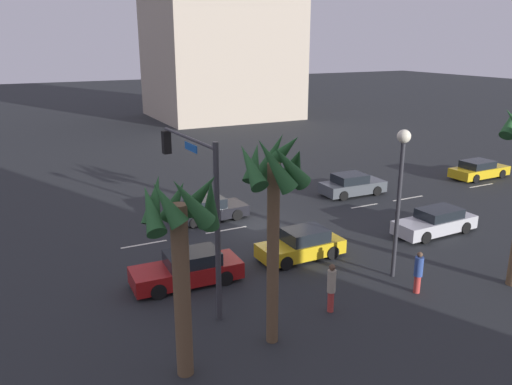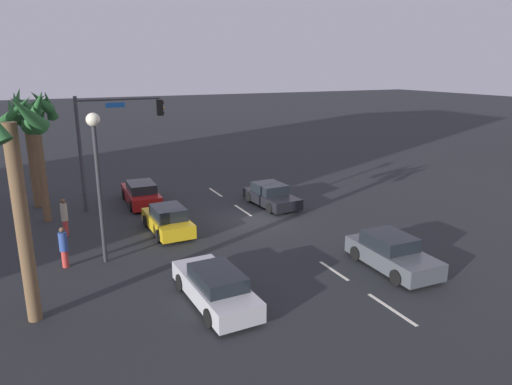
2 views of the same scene
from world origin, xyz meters
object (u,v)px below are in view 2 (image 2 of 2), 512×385
object	(u,v)px
car_0	(215,287)
pedestrian_1	(64,246)
traffic_signal	(109,133)
palm_tree_2	(29,129)
car_4	(271,196)
car_5	(168,220)
pedestrian_0	(65,216)
car_1	(141,194)
streetlamp	(97,161)
palm_tree_0	(14,156)
car_2	(392,253)
palm_tree_1	(34,119)

from	to	relation	value
car_0	pedestrian_1	xyz separation A→B (m)	(5.65, 4.64, 0.32)
car_0	traffic_signal	bearing A→B (deg)	5.40
palm_tree_2	car_4	bearing A→B (deg)	-114.33
car_5	pedestrian_1	distance (m)	5.62
car_4	pedestrian_0	xyz separation A→B (m)	(-0.29, 11.72, 0.43)
palm_tree_2	car_1	bearing A→B (deg)	-109.73
streetlamp	palm_tree_0	distance (m)	4.93
car_0	car_2	world-z (taller)	car_2
car_2	traffic_signal	xyz separation A→B (m)	(14.10, 9.06, 3.83)
palm_tree_0	pedestrian_1	bearing A→B (deg)	-17.03
car_1	traffic_signal	size ratio (longest dim) A/B	0.70
car_2	pedestrian_1	distance (m)	13.79
car_4	palm_tree_0	world-z (taller)	palm_tree_0
car_4	car_5	size ratio (longest dim) A/B	1.04
car_2	car_0	bearing A→B (deg)	87.29
streetlamp	traffic_signal	bearing A→B (deg)	-11.86
streetlamp	palm_tree_1	size ratio (longest dim) A/B	0.88
palm_tree_1	streetlamp	bearing A→B (deg)	-163.48
palm_tree_1	palm_tree_2	size ratio (longest dim) A/B	1.11
traffic_signal	palm_tree_2	world-z (taller)	traffic_signal
palm_tree_2	streetlamp	bearing A→B (deg)	-166.61
car_2	palm_tree_1	distance (m)	18.94
traffic_signal	streetlamp	xyz separation A→B (m)	(-8.22, 1.73, -0.00)
car_0	car_1	bearing A→B (deg)	-1.34
car_2	car_4	world-z (taller)	car_2
car_1	car_5	size ratio (longest dim) A/B	1.13
traffic_signal	palm_tree_0	xyz separation A→B (m)	(-12.09, 4.57, 1.10)
car_4	palm_tree_2	distance (m)	14.71
streetlamp	palm_tree_2	size ratio (longest dim) A/B	0.98
car_4	palm_tree_1	size ratio (longest dim) A/B	0.59
palm_tree_1	car_0	bearing A→B (deg)	-157.85
car_0	car_2	distance (m)	7.77
car_0	streetlamp	bearing A→B (deg)	28.79
palm_tree_2	pedestrian_0	bearing A→B (deg)	-169.33
car_4	palm_tree_2	world-z (taller)	palm_tree_2
palm_tree_1	palm_tree_2	distance (m)	3.30
traffic_signal	palm_tree_1	xyz separation A→B (m)	(-1.13, 3.83, 1.09)
car_2	palm_tree_0	world-z (taller)	palm_tree_0
car_1	palm_tree_2	size ratio (longest dim) A/B	0.70
pedestrian_0	palm_tree_0	bearing A→B (deg)	169.04
palm_tree_1	car_2	bearing A→B (deg)	-135.17
car_5	pedestrian_0	size ratio (longest dim) A/B	2.13
car_2	car_4	bearing A→B (deg)	2.02
car_2	palm_tree_0	xyz separation A→B (m)	(2.01, 13.63, 4.93)
car_4	palm_tree_0	distance (m)	16.43
car_0	pedestrian_1	bearing A→B (deg)	39.38
car_5	pedestrian_1	size ratio (longest dim) A/B	2.31
pedestrian_1	streetlamp	bearing A→B (deg)	-95.23
palm_tree_0	palm_tree_2	xyz separation A→B (m)	(14.13, -0.40, -0.87)
traffic_signal	palm_tree_2	distance (m)	4.65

